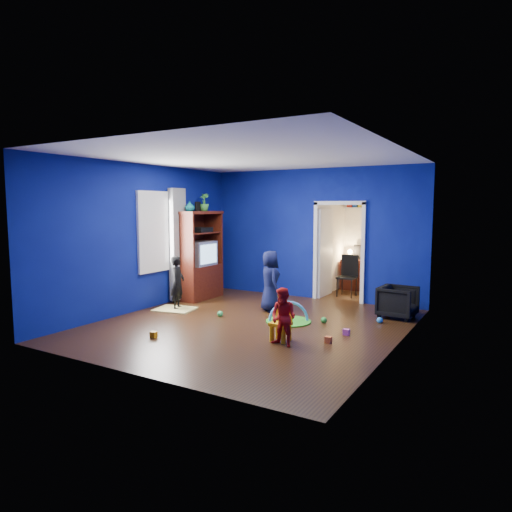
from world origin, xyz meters
The scene contains 34 objects.
floor centered at (0.00, 0.00, 0.00)m, with size 5.00×5.50×0.01m, color black.
ceiling centered at (0.00, 0.00, 2.90)m, with size 5.00×5.50×0.01m, color white.
wall_back centered at (0.00, 2.75, 1.45)m, with size 5.00×0.02×2.90m, color navy.
wall_front centered at (0.00, -2.75, 1.45)m, with size 5.00×0.02×2.90m, color navy.
wall_left centered at (-2.50, 0.00, 1.45)m, with size 0.02×5.50×2.90m, color navy.
wall_right centered at (2.50, 0.00, 1.45)m, with size 0.02×5.50×2.90m, color navy.
alcove centered at (0.60, 3.62, 1.25)m, with size 1.00×1.75×2.50m, color silver, non-canonical shape.
armchair centered at (2.09, 1.85, 0.30)m, with size 0.64×0.65×0.60m, color black.
child_black centered at (-1.90, 0.32, 0.54)m, with size 0.39×0.26×1.08m, color black.
child_navy centered at (-0.22, 1.12, 0.60)m, with size 0.59×0.38×1.20m, color #0E1135.
toddler_red centered at (1.05, -0.78, 0.44)m, with size 0.42×0.33×0.87m, color #AE1216.
vase centered at (-2.20, 1.12, 2.07)m, with size 0.21×0.21×0.22m, color #0D5C68.
potted_plant centered at (-2.20, 1.64, 2.16)m, with size 0.22×0.22×0.40m, color #348731.
tv_armoire centered at (-2.20, 1.42, 0.98)m, with size 0.58×1.14×1.96m, color #3D0F0A.
crt_tv centered at (-2.16, 1.42, 1.02)m, with size 0.46×0.70×0.54m, color silver.
yellow_blanket centered at (-1.90, 0.22, 0.01)m, with size 0.75×0.60×0.03m, color #F2E07A.
hopper_ball centered at (-0.27, 1.37, 0.20)m, with size 0.40×0.40×0.40m, color yellow.
kid_chair centered at (0.90, -0.58, 0.25)m, with size 0.28×0.28×0.50m, color yellow.
play_mat centered at (0.48, 0.53, 0.01)m, with size 0.81×0.81×0.02m, color #379421.
toy_arch centered at (0.48, 0.53, 0.02)m, with size 0.73×0.73×0.05m, color #3F8CD8.
window_left centered at (-2.48, 0.35, 1.55)m, with size 0.03×0.95×1.55m, color white.
curtain centered at (-2.37, 0.90, 1.25)m, with size 0.14×0.42×2.40m, color slate.
doorway centered at (0.60, 2.75, 1.05)m, with size 1.16×0.10×2.10m, color white.
study_desk centered at (0.60, 4.26, 0.38)m, with size 0.88×0.44×0.75m, color #3D140A.
desk_monitor centered at (0.60, 4.38, 0.95)m, with size 0.40×0.05×0.32m, color black.
desk_lamp centered at (0.32, 4.32, 0.93)m, with size 0.14×0.14×0.14m, color #FFD88C.
folding_chair centered at (0.60, 3.30, 0.46)m, with size 0.40×0.40×0.92m, color black.
book_shelf centered at (0.60, 4.37, 2.02)m, with size 0.88×0.24×0.04m, color white.
toy_0 centered at (1.57, -0.31, 0.05)m, with size 0.10×0.08×0.10m, color #D95A24.
toy_1 centered at (1.92, 1.28, 0.06)m, with size 0.11×0.11×0.11m, color #2580D7.
toy_2 centered at (-0.92, -1.44, 0.05)m, with size 0.10×0.08×0.10m, color orange.
toy_3 centered at (1.06, 0.78, 0.06)m, with size 0.11×0.11×0.11m, color green.
toy_4 centered at (1.66, 0.24, 0.05)m, with size 0.10×0.08×0.10m, color #C54AAB.
toy_5 centered at (-0.81, 0.24, 0.06)m, with size 0.11×0.11×0.11m, color green.
Camera 1 is at (4.03, -6.68, 2.07)m, focal length 32.00 mm.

